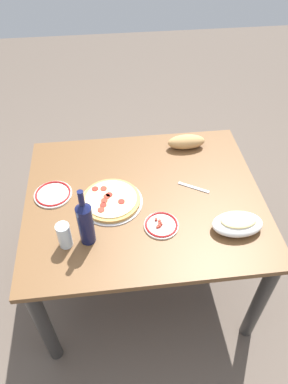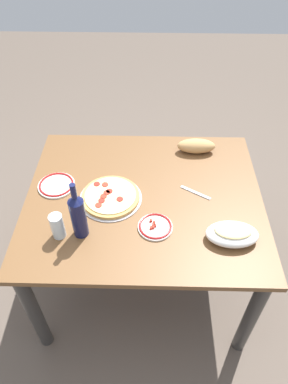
{
  "view_description": "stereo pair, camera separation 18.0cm",
  "coord_description": "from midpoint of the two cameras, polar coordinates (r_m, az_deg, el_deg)",
  "views": [
    {
      "loc": [
        0.15,
        1.25,
        2.04
      ],
      "look_at": [
        0.0,
        0.0,
        0.76
      ],
      "focal_mm": 33.23,
      "sensor_mm": 36.0,
      "label": 1
    },
    {
      "loc": [
        -0.03,
        1.26,
        2.04
      ],
      "look_at": [
        0.0,
        0.0,
        0.76
      ],
      "focal_mm": 33.23,
      "sensor_mm": 36.0,
      "label": 2
    }
  ],
  "objects": [
    {
      "name": "water_glass",
      "position": [
        1.63,
        -10.69,
        -5.56
      ],
      "size": [
        0.06,
        0.06,
        0.13
      ],
      "primitive_type": "cylinder",
      "color": "silver",
      "rests_on": "dining_table"
    },
    {
      "name": "dining_table",
      "position": [
        1.9,
        2.7,
        -3.19
      ],
      "size": [
        1.21,
        1.02,
        0.73
      ],
      "color": "brown",
      "rests_on": "ground"
    },
    {
      "name": "side_plate_far",
      "position": [
        1.68,
        4.89,
        -5.7
      ],
      "size": [
        0.17,
        0.17,
        0.02
      ],
      "color": "white",
      "rests_on": "dining_table"
    },
    {
      "name": "bread_loaf",
      "position": [
        2.09,
        10.84,
        7.16
      ],
      "size": [
        0.22,
        0.09,
        0.08
      ],
      "primitive_type": "ellipsoid",
      "color": "tan",
      "rests_on": "dining_table"
    },
    {
      "name": "side_plate_near",
      "position": [
        1.9,
        -11.29,
        0.98
      ],
      "size": [
        0.19,
        0.19,
        0.02
      ],
      "color": "white",
      "rests_on": "dining_table"
    },
    {
      "name": "fork_right",
      "position": [
        1.86,
        11.02,
        -0.23
      ],
      "size": [
        0.15,
        0.1,
        0.0
      ],
      "primitive_type": "cube",
      "rotation": [
        0.0,
        0.0,
        2.59
      ],
      "color": "#B7B7BC",
      "rests_on": "dining_table"
    },
    {
      "name": "wine_bottle",
      "position": [
        1.57,
        -7.35,
        -3.84
      ],
      "size": [
        0.07,
        0.07,
        0.31
      ],
      "color": "#141942",
      "rests_on": "dining_table"
    },
    {
      "name": "pepperoni_pizza",
      "position": [
        1.79,
        -2.57,
        -0.93
      ],
      "size": [
        0.32,
        0.32,
        0.03
      ],
      "color": "#B7B7BC",
      "rests_on": "dining_table"
    },
    {
      "name": "ground_plane",
      "position": [
        2.4,
        2.19,
        -12.99
      ],
      "size": [
        8.0,
        8.0,
        0.0
      ],
      "primitive_type": "plane",
      "color": "brown",
      "rests_on": "ground"
    },
    {
      "name": "baked_pasta_dish",
      "position": [
        1.68,
        17.02,
        -6.53
      ],
      "size": [
        0.24,
        0.15,
        0.08
      ],
      "color": "white",
      "rests_on": "dining_table"
    }
  ]
}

